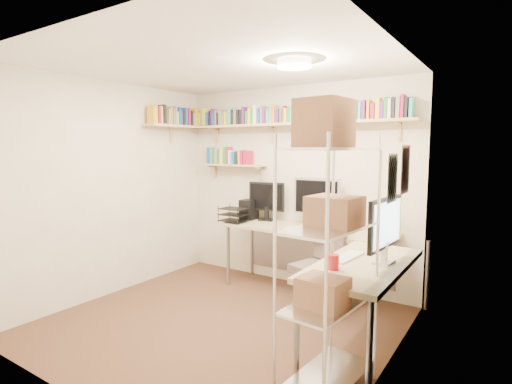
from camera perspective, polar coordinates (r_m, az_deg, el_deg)
ground at (r=4.19m, az=-5.20°, el=-18.11°), size 3.20×3.20×0.00m
room_shell at (r=3.82m, az=-5.36°, el=3.56°), size 3.24×3.04×2.52m
wall_shelves at (r=5.12m, az=0.14°, el=9.64°), size 3.12×1.09×0.79m
corner_desk at (r=4.45m, az=7.51°, el=-5.98°), size 2.45×2.07×1.38m
office_chair at (r=4.33m, az=9.22°, el=-11.38°), size 0.55×0.56×1.00m
wire_rack at (r=2.68m, az=10.22°, el=-3.19°), size 0.45×0.82×2.03m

